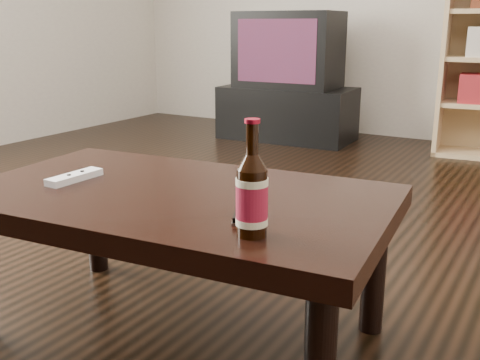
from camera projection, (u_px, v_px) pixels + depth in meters
The scene contains 7 objects.
floor at pixel (174, 272), 2.11m from camera, with size 5.00×6.00×0.01m, color black.
tv_stand at pixel (287, 113), 4.46m from camera, with size 1.03×0.51×0.41m, color black.
tv at pixel (289, 50), 4.33m from camera, with size 0.79×0.52×0.57m.
coffee_table at pixel (175, 211), 1.58m from camera, with size 1.25×0.81×0.44m.
beer_bottle at pixel (252, 196), 1.21m from camera, with size 0.09×0.09×0.26m.
phone at pixel (245, 215), 1.34m from camera, with size 0.09×0.12×0.02m.
remote at pixel (75, 177), 1.67m from camera, with size 0.06×0.18×0.02m.
Camera 1 is at (1.21, -1.53, 0.89)m, focal length 42.00 mm.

